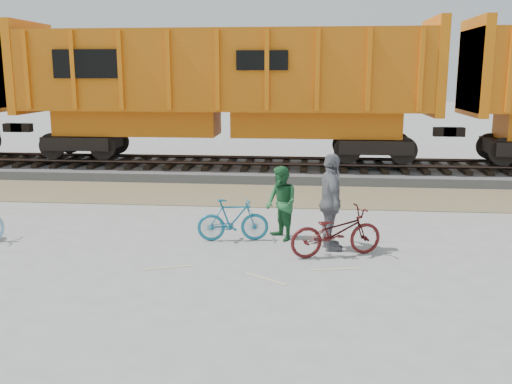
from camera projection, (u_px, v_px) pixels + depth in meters
ground at (229, 256)px, 11.05m from camera, size 120.00×120.00×0.00m
gravel_strip at (257, 195)px, 16.40m from camera, size 120.00×3.00×0.02m
ballast_bed at (267, 170)px, 19.78m from camera, size 120.00×4.00×0.30m
track at (267, 161)px, 19.71m from camera, size 120.00×2.60×0.24m
hopper_car_center at (225, 86)px, 19.33m from camera, size 14.00×3.13×4.65m
bicycle_teal at (233, 220)px, 11.94m from camera, size 1.54×0.66×0.90m
bicycle_maroon at (336, 232)px, 10.95m from camera, size 1.93×1.21×0.96m
person_man at (281, 203)px, 11.97m from camera, size 0.91×0.96×1.57m
person_woman at (331, 202)px, 11.24m from camera, size 0.68×1.21×1.94m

